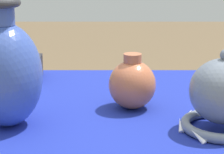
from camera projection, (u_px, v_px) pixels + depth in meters
The scene contains 5 objects.
display_table at pixel (113, 138), 1.13m from camera, with size 1.09×0.71×0.77m.
vase_tall_bulbous at pixel (4, 73), 0.95m from camera, with size 0.16×0.16×0.28m.
vase_dome_bell at pixel (222, 98), 0.93m from camera, with size 0.19×0.19×0.18m.
mosaic_tile_box at pixel (19, 69), 1.34m from camera, with size 0.13×0.13×0.07m.
jar_round_terracotta at pixel (131, 84), 1.08m from camera, with size 0.12×0.12×0.14m.
Camera 1 is at (-0.01, -1.06, 1.13)m, focal length 70.00 mm.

